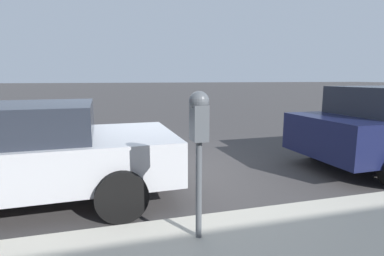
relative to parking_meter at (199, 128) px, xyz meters
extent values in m
plane|color=#3D3A3A|center=(2.66, 0.24, -1.26)|extent=(220.00, 220.00, 0.00)
cylinder|color=#4C5156|center=(0.00, 0.00, -0.62)|extent=(0.06, 0.06, 0.99)
cube|color=#4C5156|center=(0.00, 0.00, 0.05)|extent=(0.20, 0.14, 0.34)
sphere|color=#4C5156|center=(0.00, 0.00, 0.25)|extent=(0.19, 0.19, 0.19)
cube|color=#B21919|center=(0.11, 0.00, 0.01)|extent=(0.01, 0.11, 0.12)
cube|color=black|center=(0.11, 0.00, 0.12)|extent=(0.01, 0.10, 0.08)
cube|color=#B7BABF|center=(1.80, 2.10, -0.64)|extent=(2.04, 4.45, 0.60)
cylinder|color=black|center=(2.80, 0.76, -0.94)|extent=(0.24, 0.65, 0.64)
cylinder|color=black|center=(0.87, 0.71, -0.94)|extent=(0.24, 0.65, 0.64)
cylinder|color=black|center=(2.68, -3.49, -0.94)|extent=(0.24, 0.65, 0.64)
camera|label=1|loc=(-2.66, 0.81, 0.46)|focal=28.00mm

